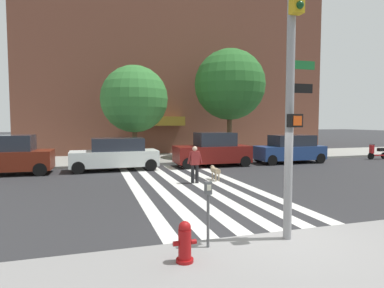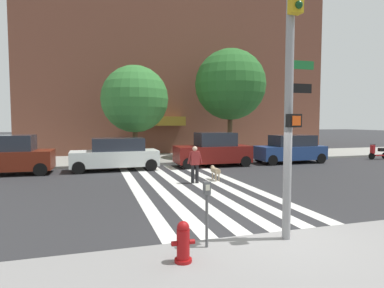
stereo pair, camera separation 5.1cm
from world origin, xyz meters
TOP-DOWN VIEW (x-y plane):
  - ground_plane at (0.00, 6.72)m, footprint 160.00×160.00m
  - sidewalk_near at (0.00, -2.50)m, footprint 60.00×5.00m
  - sidewalk_far at (0.00, 16.43)m, footprint 80.00×6.00m
  - crosswalk_stripes at (-0.01, 6.72)m, footprint 4.95×12.83m
  - apartment_block at (3.51, 27.94)m, footprint 25.88×18.42m
  - traffic_light_pole at (0.13, -0.51)m, footprint 0.74×0.46m
  - fire_hydrant at (-2.37, -0.97)m, footprint 0.44×0.32m
  - parking_meter_curbside at (0.12, -0.45)m, footprint 0.14×0.11m
  - parking_meter_second_along at (-1.72, -0.42)m, footprint 0.14×0.11m
  - parked_car_near_curb at (-8.14, 12.09)m, footprint 4.57×2.05m
  - parked_car_behind_first at (-2.70, 12.09)m, footprint 4.76×1.90m
  - parked_car_third_in_line at (3.10, 12.09)m, footprint 4.56×1.99m
  - parked_car_fourth_in_line at (8.53, 12.09)m, footprint 4.52×1.90m
  - parked_scooter at (15.78, 12.03)m, footprint 1.63×0.50m
  - street_tree_nearest at (-1.31, 14.55)m, footprint 4.25×4.25m
  - street_tree_middle at (5.62, 15.38)m, footprint 5.06×5.06m
  - pedestrian_dog_walker at (0.37, 7.10)m, footprint 0.70×0.24m
  - dog_on_leash at (1.51, 7.57)m, footprint 0.26×1.06m

SIDE VIEW (x-z plane):
  - ground_plane at x=0.00m, z-range 0.00..0.00m
  - crosswalk_stripes at x=-0.01m, z-range 0.00..0.01m
  - sidewalk_near at x=0.00m, z-range 0.00..0.15m
  - sidewalk_far at x=0.00m, z-range 0.00..0.15m
  - dog_on_leash at x=1.51m, z-range 0.12..0.77m
  - parked_scooter at x=15.78m, z-range -0.08..1.03m
  - fire_hydrant at x=-2.37m, z-range 0.14..0.90m
  - parked_car_behind_first at x=-2.70m, z-range -0.01..1.79m
  - parked_car_fourth_in_line at x=8.53m, z-range -0.01..1.82m
  - pedestrian_dog_walker at x=0.37m, z-range 0.11..1.75m
  - parked_car_near_curb at x=-8.14m, z-range -0.05..1.98m
  - parked_car_third_in_line at x=3.10m, z-range -0.06..1.99m
  - parking_meter_curbside at x=0.12m, z-range 0.35..1.71m
  - parking_meter_second_along at x=-1.72m, z-range 0.35..1.71m
  - traffic_light_pole at x=0.13m, z-range 0.62..6.42m
  - street_tree_nearest at x=-1.31m, z-range 1.08..7.20m
  - street_tree_middle at x=5.62m, z-range 1.48..9.23m
  - apartment_block at x=3.51m, z-range 0.00..30.08m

